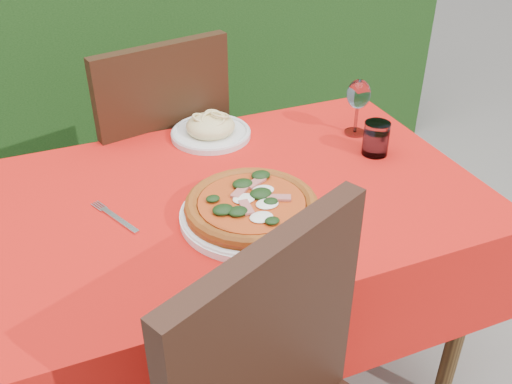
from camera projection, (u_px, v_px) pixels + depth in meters
name	position (u px, v px, depth m)	size (l,w,h in m)	color
ground	(245.00, 375.00, 1.94)	(60.00, 60.00, 0.00)	slate
dining_table	(243.00, 235.00, 1.61)	(1.26, 0.86, 0.75)	#4A3217
chair_far	(156.00, 155.00, 2.04)	(0.55, 0.55, 1.01)	black
pizza_plate	(252.00, 209.00, 1.41)	(0.40, 0.40, 0.07)	white
pasta_plate	(211.00, 129.00, 1.78)	(0.25, 0.25, 0.07)	silver
water_glass	(376.00, 140.00, 1.68)	(0.08, 0.08, 0.10)	silver
wine_glass	(358.00, 96.00, 1.74)	(0.07, 0.07, 0.18)	silver
fork	(120.00, 220.00, 1.41)	(0.03, 0.20, 0.01)	silver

